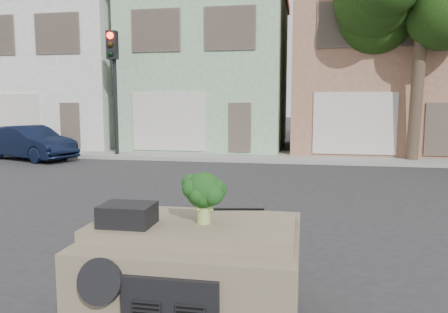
# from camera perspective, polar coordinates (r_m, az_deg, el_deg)

# --- Properties ---
(ground_plane) EXTENTS (120.00, 120.00, 0.00)m
(ground_plane) POSITION_cam_1_polar(r_m,az_deg,el_deg) (7.51, 2.13, -10.42)
(ground_plane) COLOR #303033
(ground_plane) RESTS_ON ground
(sidewalk) EXTENTS (40.00, 3.00, 0.15)m
(sidewalk) POSITION_cam_1_polar(r_m,az_deg,el_deg) (17.76, 7.01, -0.03)
(sidewalk) COLOR gray
(sidewalk) RESTS_ON ground
(townhouse_white) EXTENTS (7.20, 8.20, 7.55)m
(townhouse_white) POSITION_cam_1_polar(r_m,az_deg,el_deg) (24.76, -19.00, 10.22)
(townhouse_white) COLOR silver
(townhouse_white) RESTS_ON ground
(townhouse_mint) EXTENTS (7.20, 8.20, 7.55)m
(townhouse_mint) POSITION_cam_1_polar(r_m,az_deg,el_deg) (22.11, -1.47, 11.02)
(townhouse_mint) COLOR #98C096
(townhouse_mint) RESTS_ON ground
(townhouse_tan) EXTENTS (7.20, 8.20, 7.55)m
(townhouse_tan) POSITION_cam_1_polar(r_m,az_deg,el_deg) (21.85, 18.53, 10.71)
(townhouse_tan) COLOR #A37058
(townhouse_tan) RESTS_ON ground
(navy_sedan) EXTENTS (4.32, 2.80, 1.35)m
(navy_sedan) POSITION_cam_1_polar(r_m,az_deg,el_deg) (18.91, -23.83, -0.38)
(navy_sedan) COLOR black
(navy_sedan) RESTS_ON ground
(traffic_signal) EXTENTS (0.40, 0.40, 5.10)m
(traffic_signal) POSITION_cam_1_polar(r_m,az_deg,el_deg) (18.22, -14.13, 7.79)
(traffic_signal) COLOR black
(traffic_signal) RESTS_ON ground
(tree_near) EXTENTS (4.40, 4.00, 8.50)m
(tree_near) POSITION_cam_1_polar(r_m,az_deg,el_deg) (17.47, 24.14, 13.03)
(tree_near) COLOR #1C3910
(tree_near) RESTS_ON ground
(car_dashboard) EXTENTS (2.00, 1.80, 1.12)m
(car_dashboard) POSITION_cam_1_polar(r_m,az_deg,el_deg) (4.55, -3.47, -14.88)
(car_dashboard) COLOR #7D6E57
(car_dashboard) RESTS_ON ground
(instrument_hump) EXTENTS (0.48, 0.38, 0.20)m
(instrument_hump) POSITION_cam_1_polar(r_m,az_deg,el_deg) (4.20, -12.47, -7.42)
(instrument_hump) COLOR black
(instrument_hump) RESTS_ON car_dashboard
(wiper_arm) EXTENTS (0.69, 0.15, 0.02)m
(wiper_arm) POSITION_cam_1_polar(r_m,az_deg,el_deg) (4.67, 0.97, -6.90)
(wiper_arm) COLOR black
(wiper_arm) RESTS_ON car_dashboard
(broccoli) EXTENTS (0.56, 0.56, 0.50)m
(broccoli) POSITION_cam_1_polar(r_m,az_deg,el_deg) (4.13, -2.68, -5.35)
(broccoli) COLOR #153B13
(broccoli) RESTS_ON car_dashboard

